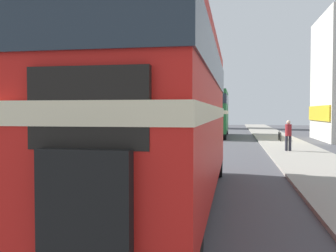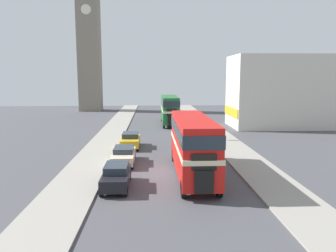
# 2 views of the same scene
# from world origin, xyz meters

# --- Properties ---
(ground_plane) EXTENTS (120.00, 120.00, 0.00)m
(ground_plane) POSITION_xyz_m (0.00, 0.00, 0.00)
(ground_plane) COLOR #47474C
(sidewalk_right) EXTENTS (3.50, 120.00, 0.12)m
(sidewalk_right) POSITION_xyz_m (6.75, 0.00, 0.06)
(sidewalk_right) COLOR gray
(sidewalk_right) RESTS_ON ground_plane
(sidewalk_left) EXTENTS (3.50, 120.00, 0.12)m
(sidewalk_left) POSITION_xyz_m (-6.75, 0.00, 0.06)
(sidewalk_left) COLOR gray
(sidewalk_left) RESTS_ON ground_plane
(double_decker_bus) EXTENTS (2.50, 10.88, 4.35)m
(double_decker_bus) POSITION_xyz_m (1.48, -0.94, 2.59)
(double_decker_bus) COLOR red
(double_decker_bus) RESTS_ON ground_plane
(bus_distant) EXTENTS (2.41, 10.04, 4.35)m
(bus_distant) POSITION_xyz_m (1.26, 25.90, 2.58)
(bus_distant) COLOR #1E602D
(bus_distant) RESTS_ON ground_plane
(car_parked_near) EXTENTS (1.70, 4.21, 1.54)m
(car_parked_near) POSITION_xyz_m (-3.87, -3.28, 0.79)
(car_parked_near) COLOR black
(car_parked_near) RESTS_ON ground_plane
(car_parked_mid) EXTENTS (1.81, 4.59, 1.39)m
(car_parked_mid) POSITION_xyz_m (-3.90, 2.85, 0.73)
(car_parked_mid) COLOR beige
(car_parked_mid) RESTS_ON ground_plane
(car_parked_far) EXTENTS (1.84, 4.28, 1.54)m
(car_parked_far) POSITION_xyz_m (-3.73, 9.20, 0.79)
(car_parked_far) COLOR gold
(car_parked_far) RESTS_ON ground_plane
(pedestrian_walking) EXTENTS (0.36, 0.36, 1.78)m
(pedestrian_walking) POSITION_xyz_m (6.23, 12.25, 1.13)
(pedestrian_walking) COLOR #282833
(pedestrian_walking) RESTS_ON sidewalk_right
(bicycle_on_pavement) EXTENTS (0.05, 1.76, 0.78)m
(bicycle_on_pavement) POSITION_xyz_m (6.64, 19.98, 0.48)
(bicycle_on_pavement) COLOR black
(bicycle_on_pavement) RESTS_ON sidewalk_right
(church_tower) EXTENTS (4.73, 4.73, 37.41)m
(church_tower) POSITION_xyz_m (-14.81, 48.23, 19.11)
(church_tower) COLOR gray
(church_tower) RESTS_ON ground_plane
(shop_building_block) EXTENTS (14.21, 8.10, 10.36)m
(shop_building_block) POSITION_xyz_m (17.18, 22.74, 5.18)
(shop_building_block) COLOR beige
(shop_building_block) RESTS_ON ground_plane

